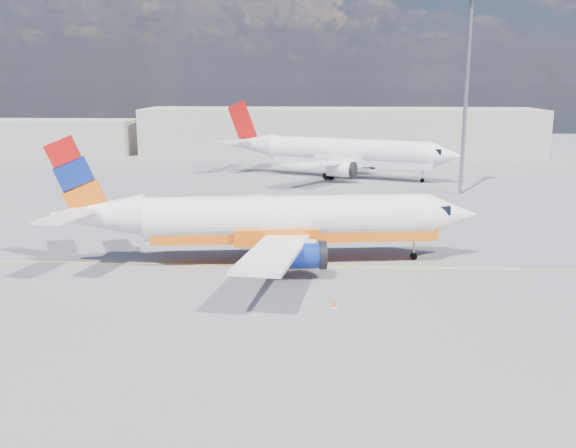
{
  "coord_description": "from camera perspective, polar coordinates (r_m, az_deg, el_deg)",
  "views": [
    {
      "loc": [
        1.73,
        -41.29,
        13.15
      ],
      "look_at": [
        -0.49,
        1.2,
        3.5
      ],
      "focal_mm": 40.0,
      "sensor_mm": 36.0,
      "label": 1
    }
  ],
  "objects": [
    {
      "name": "ground",
      "position": [
        43.37,
        0.57,
        -4.87
      ],
      "size": [
        240.0,
        240.0,
        0.0
      ],
      "primitive_type": "plane",
      "color": "#5C5C61",
      "rests_on": "ground"
    },
    {
      "name": "taxi_line",
      "position": [
        46.23,
        0.72,
        -3.74
      ],
      "size": [
        70.0,
        0.15,
        0.01
      ],
      "primitive_type": "cube",
      "color": "yellow",
      "rests_on": "ground"
    },
    {
      "name": "terminal_main",
      "position": [
        116.7,
        4.64,
        8.24
      ],
      "size": [
        70.0,
        14.0,
        8.0
      ],
      "primitive_type": "cube",
      "color": "#B0A997",
      "rests_on": "ground"
    },
    {
      "name": "terminal_annex",
      "position": [
        122.97,
        -19.52,
        7.32
      ],
      "size": [
        26.0,
        10.0,
        6.0
      ],
      "primitive_type": "cube",
      "color": "#B0A997",
      "rests_on": "ground"
    },
    {
      "name": "main_jet",
      "position": [
        46.41,
        -1.14,
        0.33
      ],
      "size": [
        31.21,
        24.49,
        9.45
      ],
      "rotation": [
        0.0,
        0.0,
        0.12
      ],
      "color": "white",
      "rests_on": "ground"
    },
    {
      "name": "second_jet",
      "position": [
        87.68,
        4.78,
        6.35
      ],
      "size": [
        33.35,
        25.24,
        10.18
      ],
      "rotation": [
        0.0,
        0.0,
        -0.36
      ],
      "color": "white",
      "rests_on": "ground"
    },
    {
      "name": "traffic_cone",
      "position": [
        38.14,
        4.1,
        -7.03
      ],
      "size": [
        0.36,
        0.36,
        0.51
      ],
      "color": "white",
      "rests_on": "ground"
    },
    {
      "name": "floodlight_mast",
      "position": [
        76.55,
        15.64,
        12.49
      ],
      "size": [
        1.63,
        1.63,
        22.31
      ],
      "color": "gray",
      "rests_on": "ground"
    }
  ]
}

